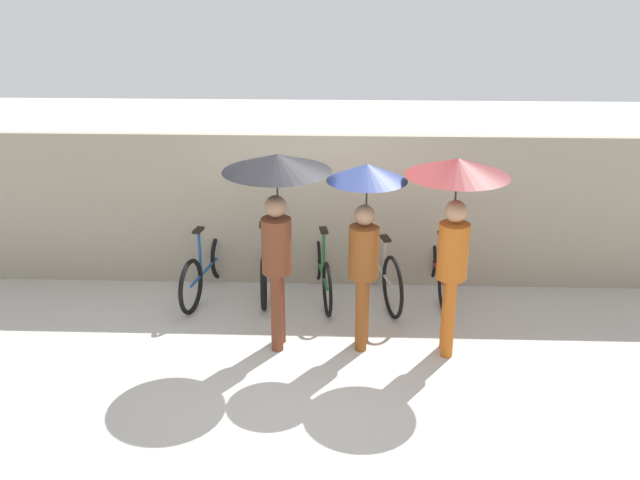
# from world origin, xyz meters

# --- Properties ---
(ground_plane) EXTENTS (30.00, 30.00, 0.00)m
(ground_plane) POSITION_xyz_m (0.00, 0.00, 0.00)
(ground_plane) COLOR #B7B2A8
(back_wall) EXTENTS (10.93, 0.12, 1.99)m
(back_wall) POSITION_xyz_m (0.00, 2.01, 1.00)
(back_wall) COLOR gray
(back_wall) RESTS_ON ground
(parked_bicycle_0) EXTENTS (0.50, 1.71, 1.10)m
(parked_bicycle_0) POSITION_xyz_m (-1.46, 1.62, 0.36)
(parked_bicycle_0) COLOR black
(parked_bicycle_0) RESTS_ON ground
(parked_bicycle_1) EXTENTS (0.44, 1.64, 1.08)m
(parked_bicycle_1) POSITION_xyz_m (-0.73, 1.72, 0.35)
(parked_bicycle_1) COLOR black
(parked_bicycle_1) RESTS_ON ground
(parked_bicycle_2) EXTENTS (0.46, 1.71, 1.10)m
(parked_bicycle_2) POSITION_xyz_m (-0.00, 1.62, 0.36)
(parked_bicycle_2) COLOR black
(parked_bicycle_2) RESTS_ON ground
(parked_bicycle_3) EXTENTS (0.59, 1.81, 1.10)m
(parked_bicycle_3) POSITION_xyz_m (0.73, 1.61, 0.40)
(parked_bicycle_3) COLOR black
(parked_bicycle_3) RESTS_ON ground
(parked_bicycle_4) EXTENTS (0.44, 1.66, 1.00)m
(parked_bicycle_4) POSITION_xyz_m (1.46, 1.72, 0.36)
(parked_bicycle_4) COLOR black
(parked_bicycle_4) RESTS_ON ground
(pedestrian_leading) EXTENTS (1.14, 1.14, 2.15)m
(pedestrian_leading) POSITION_xyz_m (-0.43, 0.42, 1.74)
(pedestrian_leading) COLOR brown
(pedestrian_leading) RESTS_ON ground
(pedestrian_center) EXTENTS (0.85, 0.85, 2.05)m
(pedestrian_center) POSITION_xyz_m (0.50, 0.44, 1.53)
(pedestrian_center) COLOR brown
(pedestrian_center) RESTS_ON ground
(pedestrian_trailing) EXTENTS (1.07, 1.07, 2.14)m
(pedestrian_trailing) POSITION_xyz_m (1.41, 0.35, 1.71)
(pedestrian_trailing) COLOR #B25619
(pedestrian_trailing) RESTS_ON ground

